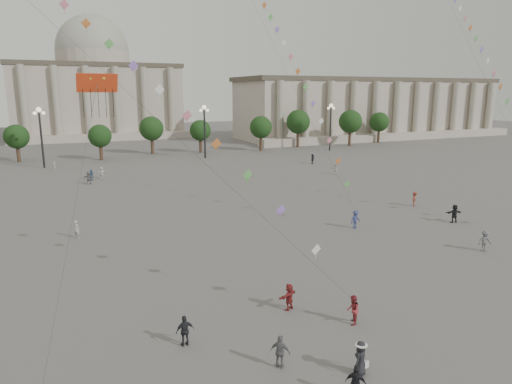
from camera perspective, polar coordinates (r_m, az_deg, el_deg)
name	(u,v)px	position (r m, az deg, el deg)	size (l,w,h in m)	color
ground	(338,340)	(26.52, 10.18, -17.78)	(360.00, 360.00, 0.00)	#575552
hall_east	(371,108)	(143.19, 14.23, 10.12)	(84.00, 26.22, 17.20)	#AC9E90
hall_central	(96,88)	(148.57, -19.40, 12.12)	(48.30, 34.30, 35.50)	#AC9E90
tree_row	(123,131)	(97.97, -16.35, 7.33)	(137.12, 5.12, 8.00)	#3A281D
lamp_post_mid_west	(40,126)	(88.96, -25.36, 7.44)	(2.00, 0.90, 10.65)	#262628
lamp_post_mid_east	(204,122)	(93.33, -6.47, 8.72)	(2.00, 0.90, 10.65)	#262628
lamp_post_far_east	(331,118)	(106.33, 9.32, 9.08)	(2.00, 0.90, 10.65)	#262628
person_crowd_0	(91,175)	(74.03, -19.89, 2.01)	(0.96, 0.40, 1.64)	#365179
person_crowd_3	(454,214)	(51.38, 23.56, -2.48)	(1.77, 0.56, 1.91)	black
person_crowd_4	(102,173)	(74.70, -18.73, 2.28)	(1.75, 0.56, 1.88)	silver
person_crowd_6	(485,241)	(43.29, 26.70, -5.49)	(1.19, 0.69, 1.85)	#59595D
person_crowd_7	(336,169)	(75.88, 9.97, 2.91)	(1.76, 0.56, 1.90)	silver
person_crowd_8	(415,199)	(56.98, 19.22, -0.83)	(1.12, 0.65, 1.74)	maroon
person_crowd_9	(313,159)	(86.45, 7.09, 4.13)	(1.72, 0.55, 1.86)	black
person_crowd_10	(55,166)	(85.98, -23.87, 3.00)	(0.55, 0.36, 1.50)	#B3B3AF
person_crowd_12	(89,178)	(71.11, -20.18, 1.68)	(1.74, 0.55, 1.88)	slate
person_crowd_13	(77,229)	(45.37, -21.52, -4.35)	(0.61, 0.40, 1.67)	#AFB0AB
tourist_1	(356,383)	(22.02, 12.39, -22.30)	(0.95, 0.40, 1.62)	black
tourist_2	(289,297)	(29.03, 4.16, -12.92)	(1.57, 0.50, 1.69)	maroon
tourist_3	(280,352)	(23.57, 3.05, -19.32)	(1.01, 0.42, 1.72)	slate
tourist_4	(185,331)	(25.55, -8.86, -16.76)	(1.01, 0.42, 1.72)	#222228
kite_flyer_0	(353,310)	(27.87, 12.01, -14.23)	(0.86, 0.67, 1.76)	maroon
kite_flyer_1	(356,219)	(46.20, 12.34, -3.37)	(1.17, 0.67, 1.81)	navy
hat_person	(361,358)	(23.59, 12.95, -19.52)	(1.00, 0.90, 1.71)	black
dragon_kite	(98,98)	(27.31, -19.20, 11.08)	(3.26, 7.53, 19.33)	red
kite_train_east	(468,28)	(65.79, 24.93, 18.13)	(13.13, 33.48, 50.98)	#3F3F3F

